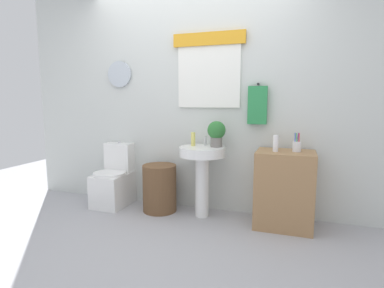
{
  "coord_description": "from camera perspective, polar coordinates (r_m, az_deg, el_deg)",
  "views": [
    {
      "loc": [
        1.13,
        -2.27,
        1.27
      ],
      "look_at": [
        0.08,
        0.8,
        0.81
      ],
      "focal_mm": 28.81,
      "sensor_mm": 36.0,
      "label": 1
    }
  ],
  "objects": [
    {
      "name": "lotion_bottle",
      "position": [
        3.12,
        15.23,
        0.11
      ],
      "size": [
        0.05,
        0.05,
        0.16
      ],
      "primitive_type": "cylinder",
      "color": "white",
      "rests_on": "wooden_cabinet"
    },
    {
      "name": "ground_plane",
      "position": [
        2.83,
        -7.12,
        -18.52
      ],
      "size": [
        8.0,
        8.0,
        0.0
      ],
      "primitive_type": "plane",
      "color": "#A3A3A8"
    },
    {
      "name": "laundry_hamper",
      "position": [
        3.59,
        -6.03,
        -8.11
      ],
      "size": [
        0.39,
        0.39,
        0.54
      ],
      "primitive_type": "cylinder",
      "color": "brown",
      "rests_on": "ground_plane"
    },
    {
      "name": "pedestal_sink",
      "position": [
        3.34,
        1.89,
        -3.89
      ],
      "size": [
        0.5,
        0.5,
        0.77
      ],
      "color": "white",
      "rests_on": "ground_plane"
    },
    {
      "name": "potted_plant",
      "position": [
        3.3,
        4.55,
        2.18
      ],
      "size": [
        0.19,
        0.19,
        0.28
      ],
      "color": "slate",
      "rests_on": "pedestal_sink"
    },
    {
      "name": "soap_bottle",
      "position": [
        3.37,
        0.21,
        0.93
      ],
      "size": [
        0.05,
        0.05,
        0.15
      ],
      "primitive_type": "cylinder",
      "color": "#DBD166",
      "rests_on": "pedestal_sink"
    },
    {
      "name": "wooden_cabinet",
      "position": [
        3.25,
        16.72,
        -8.03
      ],
      "size": [
        0.56,
        0.44,
        0.77
      ],
      "primitive_type": "cube",
      "color": "#9E754C",
      "rests_on": "ground_plane"
    },
    {
      "name": "back_wall",
      "position": [
        3.6,
        0.63,
        8.71
      ],
      "size": [
        4.4,
        0.18,
        2.6
      ],
      "color": "silver",
      "rests_on": "ground_plane"
    },
    {
      "name": "toilet",
      "position": [
        3.9,
        -14.16,
        -6.69
      ],
      "size": [
        0.38,
        0.51,
        0.76
      ],
      "color": "white",
      "rests_on": "ground_plane"
    },
    {
      "name": "faucet",
      "position": [
        3.41,
        2.5,
        0.58
      ],
      "size": [
        0.03,
        0.03,
        0.1
      ],
      "primitive_type": "cylinder",
      "color": "silver",
      "rests_on": "pedestal_sink"
    },
    {
      "name": "toothbrush_cup",
      "position": [
        3.17,
        18.83,
        -0.38
      ],
      "size": [
        0.08,
        0.08,
        0.19
      ],
      "color": "silver",
      "rests_on": "wooden_cabinet"
    }
  ]
}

